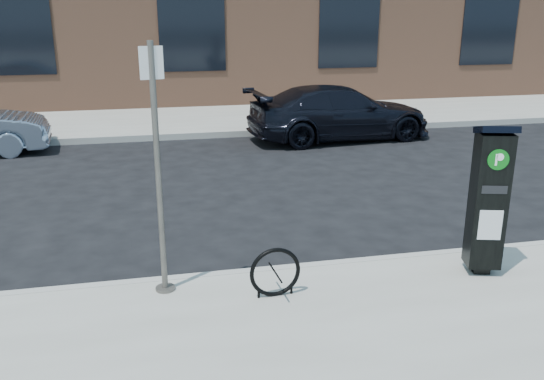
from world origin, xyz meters
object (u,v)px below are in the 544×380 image
object	(u,v)px
parking_kiosk	(488,198)
bike_rack	(275,273)
sign_pole	(158,174)
car_dark	(339,113)

from	to	relation	value
parking_kiosk	bike_rack	size ratio (longest dim) A/B	3.15
sign_pole	car_dark	xyz separation A→B (m)	(4.55, 7.53, -0.82)
parking_kiosk	sign_pole	size ratio (longest dim) A/B	0.66
parking_kiosk	car_dark	bearing A→B (deg)	98.81
parking_kiosk	sign_pole	distance (m)	3.68
parking_kiosk	bike_rack	bearing A→B (deg)	-163.04
car_dark	bike_rack	bearing A→B (deg)	151.76
bike_rack	car_dark	world-z (taller)	car_dark
sign_pole	parking_kiosk	bearing A→B (deg)	-16.63
bike_rack	car_dark	size ratio (longest dim) A/B	0.12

